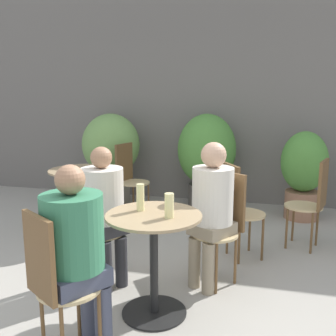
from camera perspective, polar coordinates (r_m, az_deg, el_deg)
ground_plane at (r=2.92m, az=-7.00°, el=-21.85°), size 20.00×20.00×0.00m
storefront_wall at (r=5.70m, az=5.16°, el=10.19°), size 10.00×0.06×3.00m
cafe_table_near at (r=2.81m, az=-2.07°, el=-11.30°), size 0.67×0.67×0.75m
cafe_table_far at (r=4.41m, az=-12.43°, el=-3.12°), size 0.69×0.69×0.75m
bistro_chair_0 at (r=3.32m, az=7.93°, el=-7.26°), size 0.42×0.43×0.93m
bistro_chair_1 at (r=3.38m, az=-10.64°, el=-7.01°), size 0.43×0.42×0.93m
bistro_chair_2 at (r=2.42m, az=-16.26°, el=-14.85°), size 0.42×0.43×0.93m
bistro_chair_3 at (r=5.07m, az=-5.69°, el=-0.79°), size 0.42×0.40×0.93m
bistro_chair_4 at (r=4.19m, az=20.40°, el=-3.97°), size 0.41×0.40×0.93m
bistro_chair_5 at (r=3.76m, az=9.99°, el=-5.11°), size 0.43×0.42×0.93m
seated_person_0 at (r=3.16m, az=6.32°, el=-5.03°), size 0.41×0.42×1.20m
seated_person_1 at (r=3.22m, az=-9.29°, el=-5.29°), size 0.43×0.42×1.16m
seated_person_2 at (r=2.42m, az=-13.25°, el=-10.82°), size 0.45×0.46×1.18m
beer_glass_0 at (r=2.79m, az=-4.03°, el=-4.27°), size 0.06×0.06×0.19m
beer_glass_1 at (r=2.64m, az=0.18°, el=-5.48°), size 0.06×0.06×0.17m
potted_plant_0 at (r=5.61m, az=-8.25°, el=2.36°), size 0.81×0.81×1.28m
potted_plant_1 at (r=5.34m, az=5.62°, el=1.90°), size 0.78×0.78×1.29m
potted_plant_2 at (r=5.16m, az=19.11°, el=-0.35°), size 0.57×0.57×1.11m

